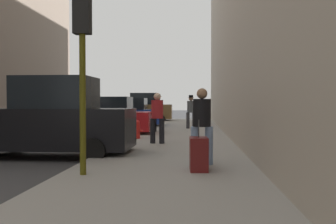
{
  "coord_description": "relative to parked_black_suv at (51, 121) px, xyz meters",
  "views": [
    {
      "loc": [
        6.64,
        -11.29,
        1.55
      ],
      "look_at": [
        5.37,
        6.63,
        1.08
      ],
      "focal_mm": 40.0,
      "sensor_mm": 36.0,
      "label": 1
    }
  ],
  "objects": [
    {
      "name": "pedestrian_with_beanie",
      "position": [
        3.81,
        9.69,
        0.1
      ],
      "size": [
        0.51,
        0.42,
        1.78
      ],
      "color": "#333338",
      "rests_on": "sidewalk"
    },
    {
      "name": "parked_blue_sedan",
      "position": [
        0.0,
        11.92,
        -0.18
      ],
      "size": [
        4.21,
        2.07,
        1.79
      ],
      "color": "navy",
      "rests_on": "ground_plane"
    },
    {
      "name": "pedestrian_in_red_jacket",
      "position": [
        2.74,
        2.4,
        0.07
      ],
      "size": [
        0.53,
        0.47,
        1.71
      ],
      "color": "black",
      "rests_on": "sidewalk"
    },
    {
      "name": "rolling_suitcase",
      "position": [
        4.08,
        -2.56,
        -0.54
      ],
      "size": [
        0.39,
        0.58,
        1.04
      ],
      "color": "#591414",
      "rests_on": "sidewalk"
    },
    {
      "name": "parked_black_suv",
      "position": [
        0.0,
        0.0,
        0.0
      ],
      "size": [
        4.61,
        2.08,
        2.25
      ],
      "color": "black",
      "rests_on": "ground_plane"
    },
    {
      "name": "fire_hydrant",
      "position": [
        1.8,
        4.01,
        -0.54
      ],
      "size": [
        0.42,
        0.22,
        0.7
      ],
      "color": "red",
      "rests_on": "sidewalk"
    },
    {
      "name": "parked_bronze_suv",
      "position": [
        -0.0,
        18.53,
        0.0
      ],
      "size": [
        4.65,
        2.16,
        2.25
      ],
      "color": "brown",
      "rests_on": "ground_plane"
    },
    {
      "name": "pedestrian_in_jeans",
      "position": [
        4.16,
        -1.76,
        0.07
      ],
      "size": [
        0.52,
        0.45,
        1.71
      ],
      "color": "#728CB2",
      "rests_on": "sidewalk"
    },
    {
      "name": "traffic_light",
      "position": [
        1.85,
        -3.13,
        1.73
      ],
      "size": [
        0.32,
        0.32,
        3.6
      ],
      "color": "#514C0F",
      "rests_on": "sidewalk"
    },
    {
      "name": "sidewalk",
      "position": [
        3.35,
        1.11,
        -0.96
      ],
      "size": [
        4.0,
        40.0,
        0.15
      ],
      "primitive_type": "cube",
      "color": "gray",
      "rests_on": "ground_plane"
    },
    {
      "name": "pedestrian_with_fedora",
      "position": [
        2.27,
        7.48,
        0.1
      ],
      "size": [
        0.53,
        0.48,
        1.78
      ],
      "color": "black",
      "rests_on": "sidewalk"
    },
    {
      "name": "parked_red_hatchback",
      "position": [
        0.0,
        6.5,
        -0.18
      ],
      "size": [
        4.21,
        2.08,
        1.79
      ],
      "color": "#B2191E",
      "rests_on": "ground_plane"
    }
  ]
}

